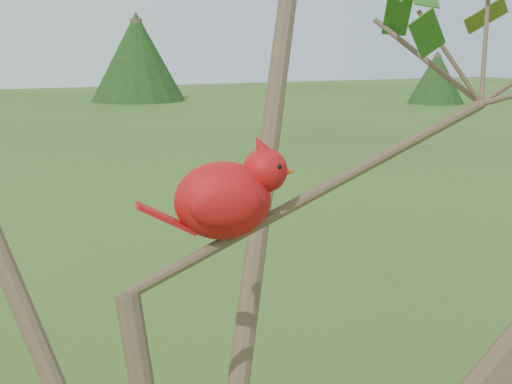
# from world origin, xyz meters

# --- Properties ---
(crabapple_tree) EXTENTS (2.35, 2.05, 2.95)m
(crabapple_tree) POSITION_xyz_m (0.03, -0.02, 2.12)
(crabapple_tree) COLOR #483426
(crabapple_tree) RESTS_ON ground
(cardinal) EXTENTS (0.24, 0.14, 0.17)m
(cardinal) POSITION_xyz_m (0.10, 0.09, 2.08)
(cardinal) COLOR red
(cardinal) RESTS_ON ground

